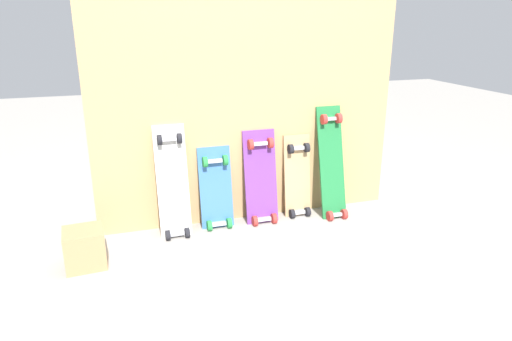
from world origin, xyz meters
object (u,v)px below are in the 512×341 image
skateboard_white (173,186)px  wooden_crate (85,248)px  skateboard_natural (297,180)px  skateboard_blue (216,192)px  skateboard_purple (261,181)px  skateboard_green (332,167)px

skateboard_white → wooden_crate: bearing=-154.1°
skateboard_white → skateboard_natural: skateboard_white is taller
skateboard_blue → wooden_crate: skateboard_blue is taller
skateboard_blue → skateboard_purple: size_ratio=0.87×
skateboard_purple → skateboard_natural: size_ratio=1.08×
skateboard_purple → skateboard_white: bearing=-178.3°
skateboard_natural → wooden_crate: skateboard_natural is taller
skateboard_green → wooden_crate: size_ratio=3.79×
skateboard_white → skateboard_green: (1.11, -0.02, 0.03)m
skateboard_natural → skateboard_white: bearing=-177.4°
skateboard_white → skateboard_blue: bearing=5.4°
skateboard_blue → skateboard_natural: skateboard_natural is taller
skateboard_purple → skateboard_green: (0.51, -0.04, 0.07)m
skateboard_blue → skateboard_green: size_ratio=0.73×
skateboard_white → skateboard_natural: bearing=2.6°
skateboard_green → wooden_crate: (-1.65, -0.24, -0.24)m
skateboard_blue → skateboard_green: skateboard_green is taller
skateboard_blue → wooden_crate: 0.89m
skateboard_purple → wooden_crate: skateboard_purple is taller
skateboard_white → skateboard_blue: size_ratio=1.29×
skateboard_blue → skateboard_natural: (0.59, 0.01, 0.02)m
skateboard_white → skateboard_purple: size_ratio=1.12×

